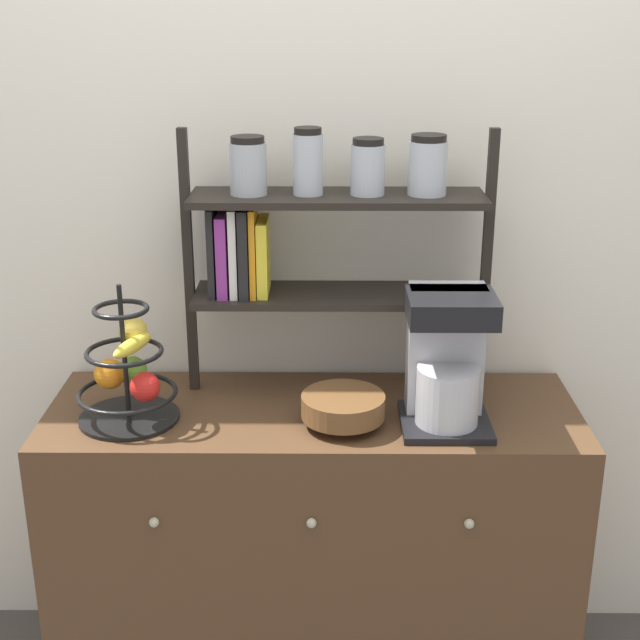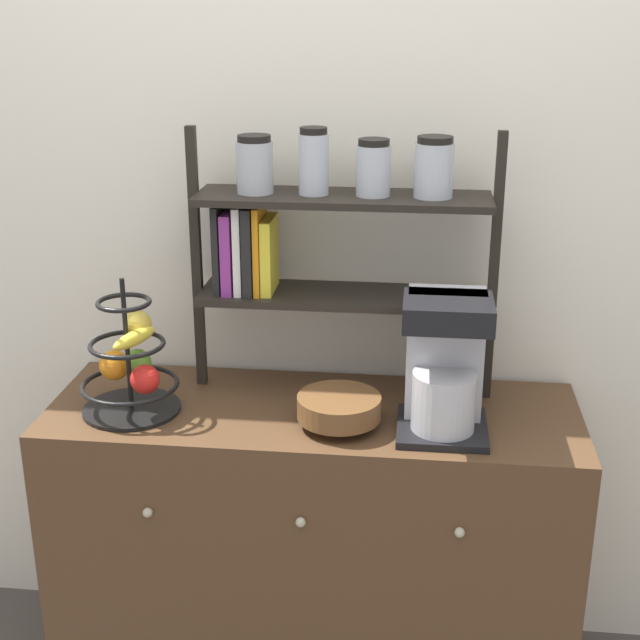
# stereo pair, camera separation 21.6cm
# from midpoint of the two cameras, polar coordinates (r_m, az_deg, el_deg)

# --- Properties ---
(wall_back) EXTENTS (7.00, 0.05, 2.60)m
(wall_back) POSITION_cam_midpoint_polar(r_m,az_deg,el_deg) (2.36, -3.04, 7.92)
(wall_back) COLOR silver
(wall_back) RESTS_ON ground_plane
(sideboard) EXTENTS (1.34, 0.49, 0.81)m
(sideboard) POSITION_cam_midpoint_polar(r_m,az_deg,el_deg) (2.45, -3.03, -14.37)
(sideboard) COLOR #4C331E
(sideboard) RESTS_ON ground_plane
(coffee_maker) EXTENTS (0.21, 0.21, 0.34)m
(coffee_maker) POSITION_cam_midpoint_polar(r_m,az_deg,el_deg) (2.12, 5.27, -2.61)
(coffee_maker) COLOR black
(coffee_maker) RESTS_ON sideboard
(fruit_stand) EXTENTS (0.24, 0.24, 0.35)m
(fruit_stand) POSITION_cam_midpoint_polar(r_m,az_deg,el_deg) (2.23, -14.94, -3.41)
(fruit_stand) COLOR black
(fruit_stand) RESTS_ON sideboard
(wooden_bowl) EXTENTS (0.20, 0.20, 0.08)m
(wooden_bowl) POSITION_cam_midpoint_polar(r_m,az_deg,el_deg) (2.15, -1.40, -5.70)
(wooden_bowl) COLOR brown
(wooden_bowl) RESTS_ON sideboard
(shelf_hutch) EXTENTS (0.78, 0.20, 0.68)m
(shelf_hutch) POSITION_cam_midpoint_polar(r_m,az_deg,el_deg) (2.22, -3.37, 6.03)
(shelf_hutch) COLOR black
(shelf_hutch) RESTS_ON sideboard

